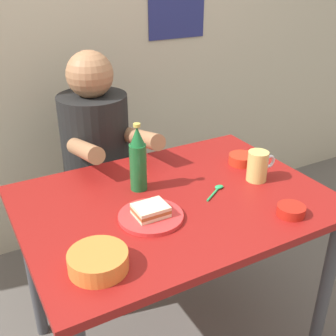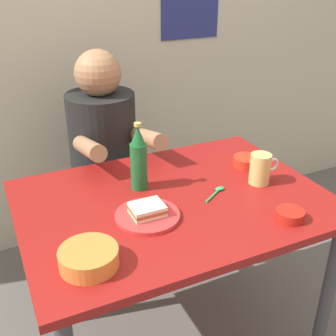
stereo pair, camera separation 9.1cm
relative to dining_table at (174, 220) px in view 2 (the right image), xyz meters
The scene contains 12 objects.
wall_back 1.24m from the dining_table, 89.96° to the left, with size 4.40×0.09×2.60m.
dining_table is the anchor object (origin of this frame).
stool 0.70m from the dining_table, 96.63° to the left, with size 0.34×0.34×0.45m.
person_seated 0.63m from the dining_table, 96.75° to the left, with size 0.33×0.56×0.72m.
plate_orange 0.19m from the dining_table, 150.37° to the right, with size 0.22×0.22×0.01m, color red.
sandwich 0.20m from the dining_table, 150.37° to the right, with size 0.11×0.09×0.04m.
beer_mug 0.39m from the dining_table, ahead, with size 0.13×0.08×0.12m.
beer_bottle 0.26m from the dining_table, 123.76° to the left, with size 0.06×0.06×0.26m.
sauce_bowl_chili 0.42m from the dining_table, 16.01° to the left, with size 0.11×0.11×0.04m.
soup_bowl_orange 0.46m from the dining_table, 148.21° to the right, with size 0.17×0.17×0.05m.
sambal_bowl_red 0.42m from the dining_table, 44.77° to the right, with size 0.10×0.10×0.03m.
spoon 0.19m from the dining_table, 10.88° to the right, with size 0.11×0.07×0.01m.
Camera 2 is at (-0.58, -1.18, 1.52)m, focal length 44.87 mm.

